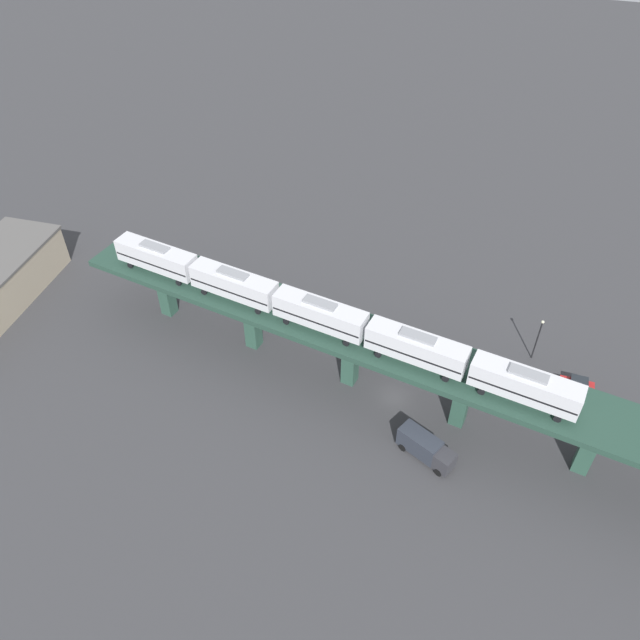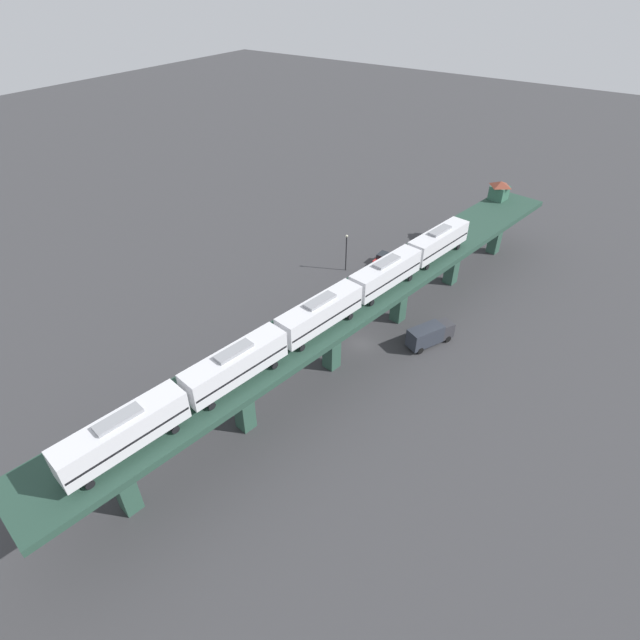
% 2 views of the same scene
% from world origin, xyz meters
% --- Properties ---
extents(ground_plane, '(400.00, 400.00, 0.00)m').
position_xyz_m(ground_plane, '(0.00, 0.00, 0.00)').
color(ground_plane, '#38383A').
extents(elevated_viaduct, '(22.90, 92.17, 8.98)m').
position_xyz_m(elevated_viaduct, '(-0.03, -0.20, 7.66)').
color(elevated_viaduct, '#244135').
rests_on(elevated_viaduct, ground).
extents(subway_train, '(12.68, 62.05, 4.45)m').
position_xyz_m(subway_train, '(0.24, 10.32, 11.52)').
color(subway_train, silver).
rests_on(subway_train, elevated_viaduct).
extents(signal_hut, '(3.69, 3.69, 3.40)m').
position_xyz_m(signal_hut, '(-4.19, -41.16, 10.78)').
color(signal_hut, '#33604C').
rests_on(signal_hut, elevated_viaduct).
extents(street_car_white, '(2.98, 4.73, 1.89)m').
position_xyz_m(street_car_white, '(9.94, 23.06, 0.94)').
color(street_car_white, silver).
rests_on(street_car_white, ground).
extents(street_car_red, '(1.97, 4.41, 1.89)m').
position_xyz_m(street_car_red, '(9.01, -22.44, 0.94)').
color(street_car_red, '#AD1E1E').
rests_on(street_car_red, ground).
extents(street_car_green, '(3.44, 4.75, 1.89)m').
position_xyz_m(street_car_green, '(8.51, 2.43, 0.94)').
color(street_car_green, '#1E6638').
rests_on(street_car_green, ground).
extents(delivery_truck, '(5.09, 7.48, 3.20)m').
position_xyz_m(delivery_truck, '(-7.90, -5.53, 1.76)').
color(delivery_truck, '#333338').
rests_on(delivery_truck, ground).
extents(street_lamp, '(0.44, 0.44, 6.94)m').
position_xyz_m(street_lamp, '(13.16, -16.45, 4.11)').
color(street_lamp, black).
rests_on(street_lamp, ground).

